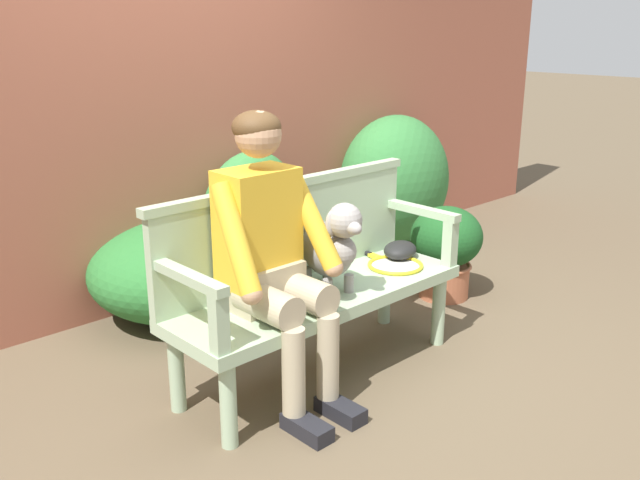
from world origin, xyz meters
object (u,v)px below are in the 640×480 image
tennis_racket (392,264)px  baseball_glove (400,250)px  dog_on_bench (332,245)px  person_seated (270,250)px  potted_plant (446,247)px  garden_bench (320,302)px

tennis_racket → baseball_glove: (0.12, 0.05, 0.04)m
dog_on_bench → tennis_racket: 0.52m
person_seated → potted_plant: bearing=7.5°
garden_bench → dog_on_bench: size_ratio=3.42×
tennis_racket → dog_on_bench: bearing=-175.8°
baseball_glove → person_seated: bearing=162.5°
tennis_racket → potted_plant: 0.78m
tennis_racket → garden_bench: bearing=179.4°
garden_bench → potted_plant: potted_plant is taller
person_seated → dog_on_bench: bearing=-4.6°
person_seated → tennis_racket: person_seated is taller
baseball_glove → potted_plant: potted_plant is taller
person_seated → baseball_glove: bearing=3.4°
dog_on_bench → baseball_glove: 0.63m
person_seated → dog_on_bench: size_ratio=2.91×
garden_bench → tennis_racket: bearing=-0.6°
garden_bench → person_seated: bearing=-177.7°
person_seated → potted_plant: size_ratio=2.25×
dog_on_bench → baseball_glove: size_ratio=2.05×
garden_bench → person_seated: 0.46m
person_seated → potted_plant: 1.63m
tennis_racket → potted_plant: size_ratio=0.99×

